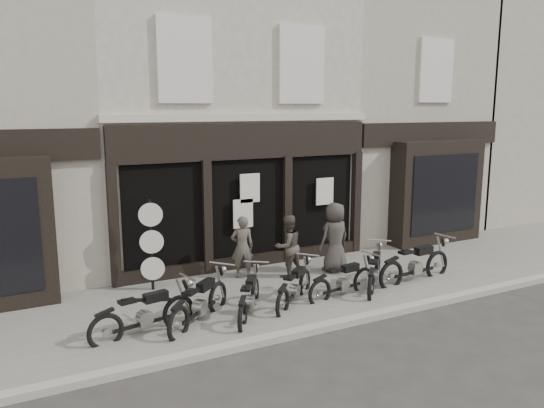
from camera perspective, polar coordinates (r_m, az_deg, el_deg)
name	(u,v)px	position (r m, az deg, el deg)	size (l,w,h in m)	color
ground_plane	(305,306)	(11.86, 3.52, -10.94)	(90.00, 90.00, 0.00)	#2D2B28
pavement	(285,291)	(12.57, 1.39, -9.37)	(30.00, 4.20, 0.12)	#615C55
kerb	(337,324)	(10.86, 6.99, -12.69)	(30.00, 0.25, 0.13)	gray
central_building	(206,115)	(16.44, -7.16, 9.51)	(7.30, 6.22, 8.34)	#BDB4A2
neighbour_right	(374,115)	(19.53, 10.91, 9.40)	(5.60, 6.73, 8.34)	#A19988
filler_right	(525,112)	(25.44, 25.53, 8.91)	(11.00, 6.00, 8.20)	#A19988
motorcycle_0	(145,317)	(10.45, -13.50, -11.79)	(2.14, 0.76, 1.04)	black
motorcycle_1	(200,306)	(10.79, -7.75, -10.84)	(1.84, 1.62, 1.06)	black
motorcycle_2	(249,301)	(11.07, -2.46, -10.35)	(1.40, 1.78, 0.98)	black
motorcycle_3	(295,290)	(11.70, 2.44, -9.20)	(1.69, 1.50, 0.97)	black
motorcycle_4	(343,284)	(12.20, 7.66, -8.47)	(2.00, 0.63, 0.96)	black
motorcycle_5	(375,274)	(12.88, 10.97, -7.42)	(1.68, 1.72, 1.04)	black
motorcycle_6	(416,267)	(13.53, 15.19, -6.57)	(2.36, 0.64, 1.13)	black
man_left	(242,247)	(13.17, -3.22, -4.63)	(0.57, 0.37, 1.56)	#47433B
man_centre	(288,246)	(13.24, 1.71, -4.54)	(0.76, 0.59, 1.56)	#413B34
man_right	(335,237)	(13.72, 6.76, -3.57)	(0.88, 0.57, 1.80)	#37322E
advert_sign_post	(152,249)	(12.52, -12.82, -4.75)	(0.54, 0.35, 2.25)	black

